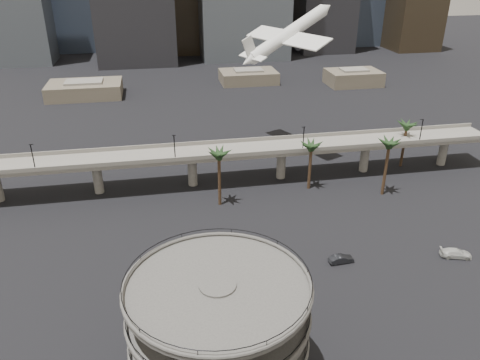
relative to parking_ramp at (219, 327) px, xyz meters
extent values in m
plane|color=black|center=(13.00, 4.00, -9.84)|extent=(700.00, 700.00, 0.00)
cylinder|color=#484643|center=(0.00, 0.00, -1.84)|extent=(4.40, 4.40, 16.50)
torus|color=#484643|center=(0.00, 0.00, -5.59)|extent=(22.20, 22.20, 0.50)
torus|color=black|center=(0.00, 0.00, -4.79)|extent=(21.80, 21.80, 0.10)
cylinder|color=#484643|center=(0.00, 0.00, -2.06)|extent=(22.00, 22.00, 0.45)
torus|color=#484643|center=(0.00, 0.00, -1.59)|extent=(22.20, 22.20, 0.50)
torus|color=black|center=(0.00, 0.00, -0.79)|extent=(21.80, 21.80, 0.10)
cylinder|color=#484643|center=(0.00, 0.00, 1.94)|extent=(22.00, 22.00, 0.45)
torus|color=#484643|center=(0.00, 0.00, 2.41)|extent=(22.20, 22.20, 0.50)
torus|color=black|center=(0.00, 0.00, 3.21)|extent=(21.80, 21.80, 0.10)
cylinder|color=#484643|center=(0.00, 0.00, 5.94)|extent=(22.00, 22.00, 0.45)
torus|color=#484643|center=(0.00, 0.00, 6.41)|extent=(22.20, 22.20, 0.50)
torus|color=black|center=(0.00, 0.00, 7.21)|extent=(21.80, 21.80, 0.10)
cube|color=slate|center=(13.00, 59.00, -1.84)|extent=(130.00, 9.00, 0.90)
cube|color=slate|center=(13.00, 54.50, -0.94)|extent=(130.00, 0.30, 1.00)
cube|color=slate|center=(13.00, 63.50, -0.94)|extent=(130.00, 0.30, 1.00)
cylinder|color=slate|center=(-20.00, 59.00, -6.04)|extent=(2.20, 2.20, 8.00)
cylinder|color=slate|center=(2.00, 59.00, -6.04)|extent=(2.20, 2.20, 8.00)
cylinder|color=slate|center=(24.00, 59.00, -6.04)|extent=(2.20, 2.20, 8.00)
cylinder|color=slate|center=(46.00, 59.00, -6.04)|extent=(2.20, 2.20, 8.00)
cylinder|color=slate|center=(68.00, 59.00, -6.04)|extent=(2.20, 2.20, 8.00)
cylinder|color=black|center=(-32.00, 55.00, 1.66)|extent=(0.24, 0.24, 6.00)
cylinder|color=black|center=(-2.00, 55.00, 1.66)|extent=(0.24, 0.24, 6.00)
cylinder|color=black|center=(28.00, 55.00, 1.66)|extent=(0.24, 0.24, 6.00)
cylinder|color=black|center=(58.00, 55.00, 1.66)|extent=(0.24, 0.24, 6.00)
cylinder|color=#442F1D|center=(7.00, 48.00, -3.76)|extent=(0.70, 0.70, 12.15)
ellipsoid|color=#1B3317|center=(7.00, 48.00, 2.71)|extent=(4.40, 4.40, 2.00)
cylinder|color=#442F1D|center=(29.00, 52.00, -4.44)|extent=(0.70, 0.70, 10.80)
ellipsoid|color=#1B3317|center=(29.00, 52.00, 1.36)|extent=(4.40, 4.40, 2.00)
cylinder|color=#442F1D|center=(45.00, 46.00, -3.54)|extent=(0.70, 0.70, 12.60)
ellipsoid|color=#1B3317|center=(45.00, 46.00, 3.16)|extent=(4.40, 4.40, 2.00)
cylinder|color=#442F1D|center=(57.00, 60.00, -4.21)|extent=(0.70, 0.70, 11.25)
ellipsoid|color=#1B3317|center=(57.00, 60.00, 1.81)|extent=(4.40, 4.40, 2.00)
cube|color=brown|center=(-32.00, 144.00, -7.09)|extent=(28.00, 18.00, 5.50)
cube|color=slate|center=(-32.00, 144.00, -3.94)|extent=(14.00, 9.00, 0.80)
cube|color=brown|center=(35.00, 154.00, -7.34)|extent=(24.00, 16.00, 5.00)
cube|color=slate|center=(35.00, 154.00, -4.44)|extent=(12.00, 8.00, 0.80)
cube|color=brown|center=(78.00, 142.00, -6.84)|extent=(22.00, 15.00, 6.00)
cube|color=slate|center=(78.00, 142.00, -3.44)|extent=(11.00, 7.50, 0.80)
cube|color=#343E50|center=(-42.00, 249.00, 12.38)|extent=(30.00, 30.00, 44.42)
cube|color=#7F6E57|center=(68.00, 244.00, 9.60)|extent=(24.00, 24.00, 38.87)
cube|color=#2C2418|center=(143.00, 214.00, 17.00)|extent=(26.00, 26.00, 53.68)
cube|color=#7F6E57|center=(31.00, 264.00, 7.75)|extent=(22.00, 22.00, 35.17)
cylinder|color=white|center=(29.51, 76.47, 22.28)|extent=(23.77, 13.49, 12.92)
cone|color=white|center=(41.26, 81.99, 27.77)|extent=(5.20, 4.75, 4.25)
cone|color=white|center=(17.76, 70.94, 16.80)|extent=(4.92, 4.36, 3.92)
cube|color=white|center=(28.95, 76.20, 21.43)|extent=(16.65, 27.05, 2.59)
cube|color=white|center=(19.15, 71.60, 17.84)|extent=(5.77, 9.12, 1.06)
cube|color=white|center=(18.26, 71.17, 20.19)|extent=(4.32, 2.26, 5.74)
cylinder|color=#29292E|center=(27.65, 81.12, 20.43)|extent=(4.60, 3.44, 3.16)
cylinder|color=#29292E|center=(31.90, 72.07, 20.43)|extent=(4.60, 3.44, 3.16)
imported|color=red|center=(15.02, 19.11, -9.12)|extent=(4.52, 2.85, 1.43)
imported|color=black|center=(25.50, 22.32, -9.08)|extent=(4.67, 1.87, 1.51)
imported|color=silver|center=(47.01, 20.10, -9.02)|extent=(6.01, 3.76, 1.62)
camera|label=1|loc=(-5.37, -43.04, 40.99)|focal=35.00mm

